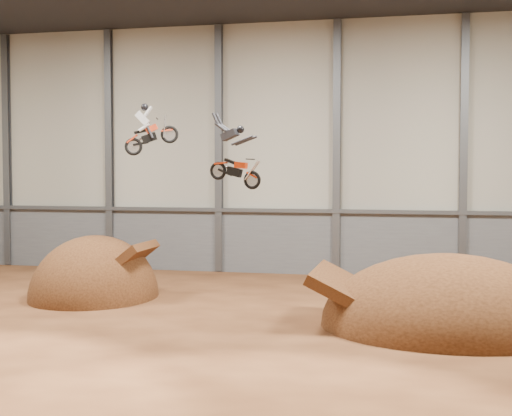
{
  "coord_description": "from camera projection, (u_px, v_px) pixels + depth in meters",
  "views": [
    {
      "loc": [
        7.52,
        -24.16,
        5.76
      ],
      "look_at": [
        1.23,
        4.0,
        4.25
      ],
      "focal_mm": 50.0,
      "sensor_mm": 36.0,
      "label": 1
    }
  ],
  "objects": [
    {
      "name": "steel_column_4",
      "position": [
        464.0,
        147.0,
        37.36
      ],
      "size": [
        0.4,
        0.36,
        13.9
      ],
      "primitive_type": "cube",
      "color": "#47494F",
      "rests_on": "ground"
    },
    {
      "name": "steel_rail",
      "position": [
        277.0,
        210.0,
        39.67
      ],
      "size": [
        39.8,
        0.35,
        0.2
      ],
      "primitive_type": "cube",
      "color": "#47494F",
      "rests_on": "lower_band_back"
    },
    {
      "name": "steel_column_0",
      "position": [
        7.0,
        150.0,
        43.17
      ],
      "size": [
        0.4,
        0.36,
        13.9
      ],
      "primitive_type": "cube",
      "color": "#47494F",
      "rests_on": "ground"
    },
    {
      "name": "fmx_rider_a",
      "position": [
        154.0,
        124.0,
        30.34
      ],
      "size": [
        3.04,
        1.71,
        2.77
      ],
      "primitive_type": null,
      "rotation": [
        0.0,
        -0.33,
        0.3
      ],
      "color": "red"
    },
    {
      "name": "fmx_rider_b",
      "position": [
        233.0,
        151.0,
        26.85
      ],
      "size": [
        3.47,
        1.57,
        3.07
      ],
      "primitive_type": null,
      "rotation": [
        0.0,
        0.24,
        -0.23
      ],
      "color": "#BD2C08"
    },
    {
      "name": "takeoff_ramp",
      "position": [
        95.0,
        297.0,
        32.4
      ],
      "size": [
        5.67,
        6.54,
        5.67
      ],
      "primitive_type": "ellipsoid",
      "color": "#351B0D",
      "rests_on": "ground"
    },
    {
      "name": "landing_ramp",
      "position": [
        448.0,
        327.0,
        26.25
      ],
      "size": [
        9.38,
        8.29,
        5.41
      ],
      "primitive_type": "ellipsoid",
      "color": "#351B0D",
      "rests_on": "ground"
    },
    {
      "name": "steel_column_1",
      "position": [
        109.0,
        150.0,
        41.72
      ],
      "size": [
        0.4,
        0.36,
        13.9
      ],
      "primitive_type": "cube",
      "color": "#47494F",
      "rests_on": "ground"
    },
    {
      "name": "back_wall",
      "position": [
        277.0,
        149.0,
        39.73
      ],
      "size": [
        40.0,
        0.1,
        14.0
      ],
      "primitive_type": "cube",
      "color": "#A4A091",
      "rests_on": "ground"
    },
    {
      "name": "lower_band_back",
      "position": [
        277.0,
        242.0,
        39.91
      ],
      "size": [
        39.8,
        0.18,
        3.5
      ],
      "primitive_type": "cube",
      "color": "#575A5F",
      "rests_on": "ground"
    },
    {
      "name": "floor",
      "position": [
        198.0,
        332.0,
        25.48
      ],
      "size": [
        40.0,
        40.0,
        0.0
      ],
      "primitive_type": "plane",
      "color": "#442412",
      "rests_on": "ground"
    },
    {
      "name": "steel_column_2",
      "position": [
        219.0,
        149.0,
        40.26
      ],
      "size": [
        0.4,
        0.36,
        13.9
      ],
      "primitive_type": "cube",
      "color": "#47494F",
      "rests_on": "ground"
    },
    {
      "name": "steel_column_3",
      "position": [
        337.0,
        148.0,
        38.81
      ],
      "size": [
        0.4,
        0.36,
        13.9
      ],
      "primitive_type": "cube",
      "color": "#47494F",
      "rests_on": "ground"
    }
  ]
}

